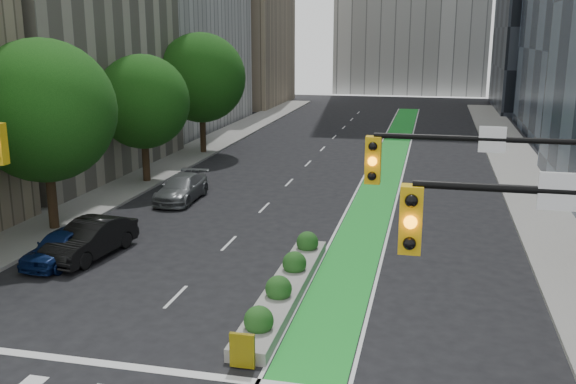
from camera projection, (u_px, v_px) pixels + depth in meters
The scene contains 11 objects.
sidewalk_left at pixel (155, 171), 42.34m from camera, with size 3.60×90.00×0.15m, color gray.
sidewalk_right at pixel (533, 190), 37.25m from camera, with size 3.60×90.00×0.15m, color gray.
bike_lane_paint at pixel (387, 167), 43.89m from camera, with size 2.20×70.00×0.01m, color green.
tree_mid at pixel (44, 111), 28.53m from camera, with size 6.40×6.40×8.78m.
tree_midfar at pixel (143, 102), 38.14m from camera, with size 5.60×5.60×7.76m.
tree_far at pixel (201, 78), 47.42m from camera, with size 6.60×6.60×9.00m.
signal_right at pixel (559, 235), 13.57m from camera, with size 5.82×0.51×7.20m.
median_planter at pixel (286, 285), 22.47m from camera, with size 1.20×10.26×1.10m.
parked_car_left_near at pixel (62, 246), 25.62m from camera, with size 1.60×3.98×1.35m, color #0D1E4E.
parked_car_left_mid at pixel (90, 239), 26.21m from camera, with size 1.62×4.65×1.53m, color black.
parked_car_left_far at pixel (182, 188), 35.08m from camera, with size 1.92×4.72×1.37m, color #5D6062.
Camera 1 is at (5.95, -13.43, 8.99)m, focal length 40.00 mm.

